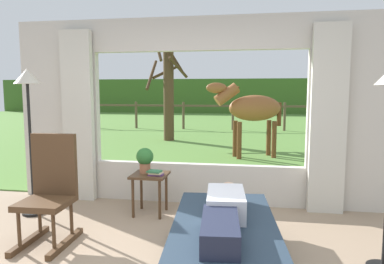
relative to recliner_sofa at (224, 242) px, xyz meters
The scene contains 15 objects.
back_wall_with_window 2.13m from the recliner_sofa, 106.07° to the left, with size 5.20×0.12×2.55m.
curtain_panel_left 2.92m from the recliner_sofa, 143.25° to the left, with size 0.44×0.10×2.40m, color beige.
curtain_panel_right 2.25m from the recliner_sofa, 54.46° to the left, with size 0.44×0.10×2.40m, color beige.
outdoor_pasture_lawn 12.70m from the recliner_sofa, 92.32° to the left, with size 36.00×21.68×0.02m, color #568438.
distant_hill_ridge 22.55m from the recliner_sofa, 91.31° to the left, with size 36.00×2.00×2.40m, color #3E6526.
recliner_sofa is the anchor object (origin of this frame).
reclining_person 0.31m from the recliner_sofa, 90.00° to the right, with size 0.39×1.44×0.22m.
rocking_chair 1.86m from the recliner_sofa, behind, with size 0.49×0.69×1.12m.
side_table 1.61m from the recliner_sofa, 130.61° to the left, with size 0.44×0.44×0.52m.
potted_plant 1.76m from the recliner_sofa, 131.35° to the left, with size 0.22×0.22×0.32m.
book_stack 1.52m from the recliner_sofa, 129.62° to the left, with size 0.20×0.16×0.06m.
floor_lamp_left 2.97m from the recliner_sofa, 158.96° to the left, with size 0.32×0.32×1.83m.
horse 5.37m from the recliner_sofa, 87.65° to the left, with size 1.80×0.96×1.73m.
pasture_tree 8.23m from the recliner_sofa, 106.81° to the left, with size 1.17×1.28×3.21m.
pasture_fence_line 11.16m from the recliner_sofa, 92.64° to the left, with size 16.10×0.10×1.10m.
Camera 1 is at (0.73, -2.58, 1.56)m, focal length 33.32 mm.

